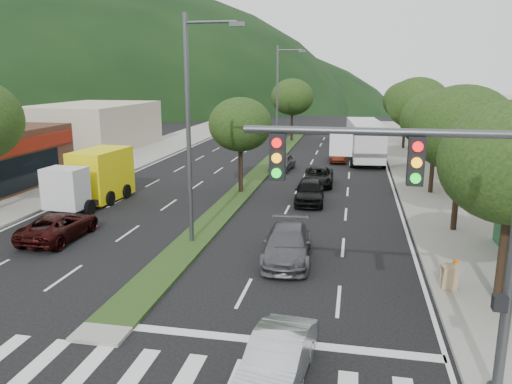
% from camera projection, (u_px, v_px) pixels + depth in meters
% --- Properties ---
extents(ground, '(160.00, 160.00, 0.00)m').
position_uv_depth(ground, '(109.00, 328.00, 15.15)').
color(ground, black).
rests_on(ground, ground).
extents(sidewalk_right, '(5.00, 90.00, 0.15)m').
position_uv_depth(sidewalk_right, '(428.00, 178.00, 36.63)').
color(sidewalk_right, gray).
rests_on(sidewalk_right, ground).
extents(sidewalk_left, '(6.00, 90.00, 0.15)m').
position_uv_depth(sidewalk_left, '(107.00, 166.00, 41.46)').
color(sidewalk_left, gray).
rests_on(sidewalk_left, ground).
extents(median, '(1.60, 56.00, 0.12)m').
position_uv_depth(median, '(267.00, 165.00, 41.86)').
color(median, '#213D16').
rests_on(median, ground).
extents(crosswalk, '(19.00, 2.20, 0.01)m').
position_uv_depth(crosswalk, '(73.00, 365.00, 13.24)').
color(crosswalk, silver).
rests_on(crosswalk, ground).
extents(traffic_signal, '(6.12, 0.40, 7.00)m').
position_uv_depth(traffic_signal, '(442.00, 209.00, 10.90)').
color(traffic_signal, '#47494C').
rests_on(traffic_signal, ground).
extents(bldg_left_far, '(9.00, 14.00, 4.60)m').
position_uv_depth(bldg_left_far, '(94.00, 127.00, 50.67)').
color(bldg_left_far, beige).
rests_on(bldg_left_far, ground).
extents(bldg_right_far, '(10.00, 16.00, 5.20)m').
position_uv_depth(bldg_right_far, '(474.00, 122.00, 52.86)').
color(bldg_right_far, beige).
rests_on(bldg_right_far, ground).
extents(hill_far, '(176.00, 132.00, 82.00)m').
position_uv_depth(hill_far, '(30.00, 102.00, 135.29)').
color(hill_far, black).
rests_on(hill_far, ground).
extents(tree_r_b, '(4.80, 4.80, 6.94)m').
position_uv_depth(tree_r_b, '(463.00, 129.00, 23.17)').
color(tree_r_b, black).
rests_on(tree_r_b, sidewalk_right).
extents(tree_r_c, '(4.40, 4.40, 6.48)m').
position_uv_depth(tree_r_c, '(436.00, 120.00, 30.87)').
color(tree_r_c, black).
rests_on(tree_r_c, sidewalk_right).
extents(tree_r_d, '(5.00, 5.00, 7.17)m').
position_uv_depth(tree_r_d, '(418.00, 104.00, 40.32)').
color(tree_r_d, black).
rests_on(tree_r_d, sidewalk_right).
extents(tree_r_e, '(4.60, 4.60, 6.71)m').
position_uv_depth(tree_r_e, '(406.00, 101.00, 49.93)').
color(tree_r_e, black).
rests_on(tree_r_e, sidewalk_right).
extents(tree_med_near, '(4.00, 4.00, 6.02)m').
position_uv_depth(tree_med_near, '(240.00, 125.00, 31.31)').
color(tree_med_near, black).
rests_on(tree_med_near, median).
extents(tree_med_far, '(4.80, 4.80, 6.94)m').
position_uv_depth(tree_med_far, '(292.00, 97.00, 55.99)').
color(tree_med_far, black).
rests_on(tree_med_far, median).
extents(streetlight_near, '(2.60, 0.25, 10.00)m').
position_uv_depth(streetlight_near, '(193.00, 120.00, 21.46)').
color(streetlight_near, '#47494C').
rests_on(streetlight_near, ground).
extents(streetlight_mid, '(2.60, 0.25, 10.00)m').
position_uv_depth(streetlight_mid, '(279.00, 96.00, 45.32)').
color(streetlight_mid, '#47494C').
rests_on(streetlight_mid, ground).
extents(sedan_silver, '(1.73, 3.97, 1.27)m').
position_uv_depth(sedan_silver, '(277.00, 361.00, 12.30)').
color(sedan_silver, '#B5B8BD').
rests_on(sedan_silver, ground).
extents(suv_maroon, '(2.09, 4.50, 1.25)m').
position_uv_depth(suv_maroon, '(59.00, 226.00, 23.23)').
color(suv_maroon, black).
rests_on(suv_maroon, ground).
extents(car_queue_a, '(1.91, 4.28, 1.43)m').
position_uv_depth(car_queue_a, '(310.00, 191.00, 29.72)').
color(car_queue_a, black).
rests_on(car_queue_a, ground).
extents(car_queue_b, '(2.26, 4.83, 1.36)m').
position_uv_depth(car_queue_b, '(287.00, 244.00, 20.57)').
color(car_queue_b, '#4F5055').
rests_on(car_queue_b, ground).
extents(car_queue_c, '(1.67, 4.01, 1.29)m').
position_uv_depth(car_queue_c, '(337.00, 154.00, 43.85)').
color(car_queue_c, '#4E1A0D').
rests_on(car_queue_c, ground).
extents(car_queue_d, '(2.11, 4.37, 1.20)m').
position_uv_depth(car_queue_d, '(318.00, 177.00, 34.49)').
color(car_queue_d, black).
rests_on(car_queue_d, ground).
extents(car_queue_e, '(1.93, 3.95, 1.30)m').
position_uv_depth(car_queue_e, '(282.00, 162.00, 39.86)').
color(car_queue_e, '#424347').
rests_on(car_queue_e, ground).
extents(car_queue_f, '(2.52, 5.01, 1.40)m').
position_uv_depth(car_queue_f, '(340.00, 134.00, 57.80)').
color(car_queue_f, black).
rests_on(car_queue_f, ground).
extents(box_truck, '(2.80, 6.45, 3.11)m').
position_uv_depth(box_truck, '(95.00, 179.00, 29.49)').
color(box_truck, silver).
rests_on(box_truck, ground).
extents(motorhome, '(3.61, 9.36, 3.51)m').
position_uv_depth(motorhome, '(365.00, 140.00, 43.70)').
color(motorhome, silver).
rests_on(motorhome, ground).
extents(a_frame_sign, '(0.58, 0.65, 1.19)m').
position_uv_depth(a_frame_sign, '(449.00, 275.00, 17.40)').
color(a_frame_sign, tan).
rests_on(a_frame_sign, sidewalk_right).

